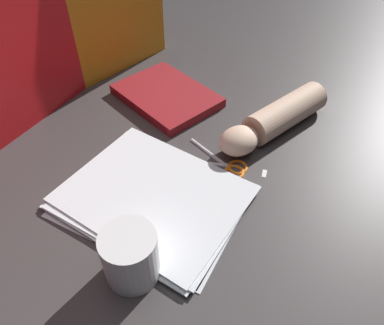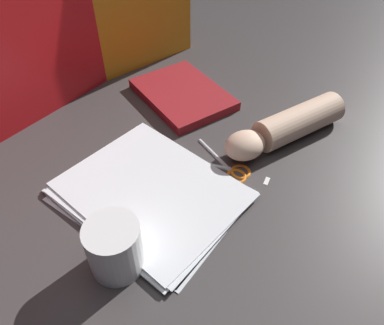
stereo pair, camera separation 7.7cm
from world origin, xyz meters
name	(u,v)px [view 1 (the left image)]	position (x,y,z in m)	size (l,w,h in m)	color
ground_plane	(199,178)	(0.00, 0.00, 0.00)	(6.00, 6.00, 0.00)	#3D3838
backdrop_panel_center	(76,9)	(0.17, 0.46, 0.22)	(0.57, 0.14, 0.43)	orange
paper_stack	(153,197)	(-0.10, 0.05, 0.01)	(0.30, 0.37, 0.02)	white
book_closed	(167,96)	(0.21, 0.22, 0.01)	(0.26, 0.31, 0.03)	maroon
scissors	(223,163)	(0.06, -0.03, 0.00)	(0.09, 0.17, 0.01)	silver
hand_forearm	(275,119)	(0.23, -0.08, 0.04)	(0.34, 0.18, 0.08)	beige
paper_scrap_near	(264,173)	(0.08, -0.12, 0.00)	(0.02, 0.02, 0.00)	white
paper_scrap_mid	(234,193)	(0.00, -0.09, 0.00)	(0.02, 0.02, 0.00)	white
mug	(131,256)	(-0.25, -0.02, 0.05)	(0.10, 0.10, 0.10)	white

